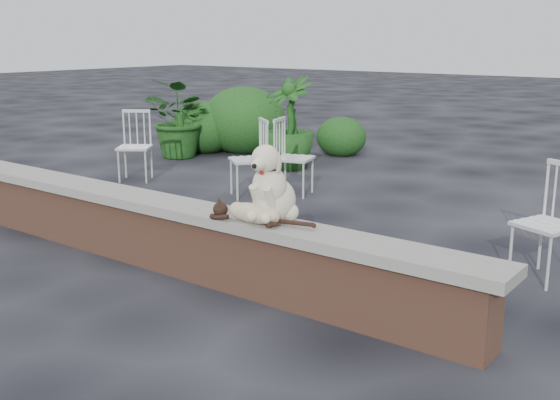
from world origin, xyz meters
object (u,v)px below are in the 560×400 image
Objects in this scene: dog at (274,181)px; potted_plant_a at (181,118)px; cat at (253,212)px; chair_d at (547,223)px; potted_plant_b at (289,123)px; chair_a at (134,146)px; chair_e at (294,157)px; chair_b at (248,158)px.

potted_plant_a is (-4.81, 3.79, -0.25)m from dog.
chair_d is (1.60, 1.70, -0.19)m from cat.
potted_plant_a is at bearing -171.71° from potted_plant_b.
chair_e is (2.20, 0.62, 0.00)m from chair_a.
potted_plant_a is 0.93× the size of potted_plant_b.
chair_a is (-4.03, 2.14, -0.41)m from dog.
chair_e is at bearing -19.03° from potted_plant_a.
potted_plant_a is at bearing -177.63° from chair_d.
chair_e is 1.00× the size of chair_b.
chair_b is at bearing -170.18° from chair_d.
dog reaches higher than chair_a.
potted_plant_a is at bearing 133.35° from dog.
potted_plant_a is at bearing 53.86° from chair_e.
chair_d is at bearing -41.70° from chair_a.
potted_plant_a reaches higher than chair_d.
chair_b is 0.75× the size of potted_plant_a.
cat is 1.03× the size of chair_a.
dog is at bearing -54.73° from potted_plant_b.
chair_a is 1.00× the size of chair_e.
dog is at bearing -63.64° from chair_a.
chair_a and chair_b have the same top height.
potted_plant_b is at bearing 116.84° from dog.
chair_e is (-1.75, 2.91, -0.19)m from cat.
chair_b is at bearing -68.70° from potted_plant_b.
dog is at bearing -163.59° from chair_e.
cat is 3.28m from chair_b.
cat is (-0.08, -0.15, -0.21)m from dog.
chair_a is at bearing 88.64° from chair_e.
chair_e is at bearing 115.09° from dog.
chair_d is 1.00× the size of chair_b.
chair_d is at bearing 38.30° from cat.
chair_d is at bearing 37.12° from dog.
dog is 3.24m from chair_b.
dog is 4.99m from potted_plant_b.
potted_plant_b is (-2.80, 4.22, 0.02)m from cat.
dog reaches higher than cat.
chair_b is (-2.13, 2.49, -0.19)m from cat.
dog is 4.58m from chair_a.
chair_d is at bearing -19.44° from potted_plant_a.
chair_b is 2.98m from potted_plant_a.
dog reaches higher than chair_e.
potted_plant_a reaches higher than dog.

